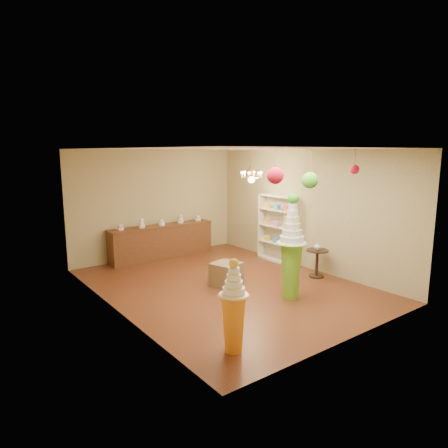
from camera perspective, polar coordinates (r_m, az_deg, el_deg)
floor at (r=9.01m, az=0.25°, el=-8.74°), size 6.50×6.50×0.00m
ceiling at (r=8.52m, az=0.27°, el=10.71°), size 6.50×6.50×0.00m
wall_back at (r=11.37m, az=-9.65°, el=2.89°), size 5.00×0.04×3.00m
wall_front at (r=6.40m, az=18.09°, el=-3.23°), size 5.00×0.04×3.00m
wall_left at (r=7.43m, az=-15.33°, el=-1.25°), size 0.04×6.50×3.00m
wall_right at (r=10.32m, az=11.43°, el=2.08°), size 0.04×6.50×3.00m
pedestal_green at (r=8.12m, az=9.59°, el=-4.73°), size 0.73×0.73×2.14m
pedestal_orange at (r=6.02m, az=1.38°, el=-12.87°), size 0.53×0.53×1.43m
burlap_riser at (r=8.92m, az=0.33°, el=-7.19°), size 0.71×0.71×0.52m
sideboard at (r=11.30m, az=-8.85°, el=-2.39°), size 3.04×0.54×1.16m
shelving_unit at (r=10.85m, az=7.60°, el=-0.61°), size 0.33×1.20×1.80m
round_table at (r=9.72m, az=13.14°, el=-4.94°), size 0.54×0.54×0.66m
vase at (r=9.64m, az=13.22°, el=-3.08°), size 0.22×0.22×0.18m
pom_red_left at (r=6.77m, az=7.35°, el=6.87°), size 0.28×0.28×0.60m
pom_green_mid at (r=7.50m, az=12.17°, el=6.13°), size 0.30×0.30×0.72m
pom_red_right at (r=7.03m, az=18.14°, el=7.44°), size 0.16×0.16×0.43m
chandelier at (r=10.11m, az=3.95°, el=6.67°), size 0.77×0.77×0.85m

